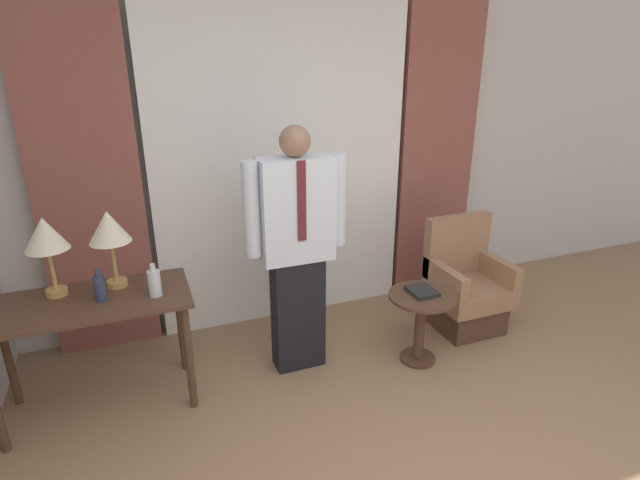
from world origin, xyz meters
The scene contains 13 objects.
wall_back centered at (0.00, 2.77, 1.35)m, with size 10.00×0.06×2.70m.
curtain_sheer_center centered at (0.00, 2.64, 1.29)m, with size 2.06×0.06×2.58m.
curtain_drape_left centered at (-1.43, 2.64, 1.29)m, with size 0.72×0.06×2.58m.
curtain_drape_right centered at (1.43, 2.64, 1.29)m, with size 0.72×0.06×2.58m.
desk centered at (-1.48, 1.89, 0.65)m, with size 1.18×0.57×0.76m.
table_lamp_left centered at (-1.65, 2.02, 1.14)m, with size 0.25×0.25×0.50m.
table_lamp_right centered at (-1.31, 2.02, 1.14)m, with size 0.25×0.25×0.50m.
bottle_near_edge centered at (-1.09, 1.80, 0.85)m, with size 0.08×0.08×0.21m.
bottle_by_lamp centered at (-1.40, 1.85, 0.85)m, with size 0.07×0.07×0.20m.
person centered at (-0.16, 1.87, 0.94)m, with size 0.70×0.23×1.73m.
armchair centered at (1.30, 1.88, 0.34)m, with size 0.58×0.53×0.91m.
side_table centered at (0.68, 1.59, 0.37)m, with size 0.48×0.48×0.54m.
book centered at (0.69, 1.61, 0.55)m, with size 0.18×0.21×0.03m.
Camera 1 is at (-1.14, -1.10, 2.16)m, focal length 28.00 mm.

